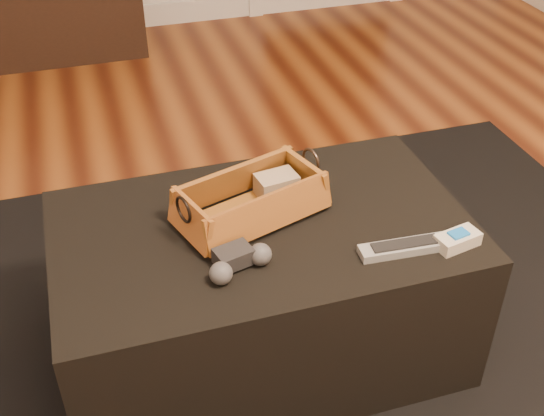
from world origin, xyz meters
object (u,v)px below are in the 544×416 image
object	(u,v)px
tv_remote	(248,214)
cream_gadget	(457,240)
wicker_basket	(251,202)
ottoman	(262,290)
silver_remote	(405,247)
game_controller	(238,261)

from	to	relation	value
tv_remote	cream_gadget	size ratio (longest dim) A/B	1.71
wicker_basket	ottoman	bearing A→B (deg)	-71.76
ottoman	cream_gadget	world-z (taller)	cream_gadget
cream_gadget	silver_remote	bearing A→B (deg)	171.90
tv_remote	game_controller	bearing A→B (deg)	-136.61
tv_remote	cream_gadget	distance (m)	0.49
wicker_basket	cream_gadget	xyz separation A→B (m)	(0.42, -0.25, -0.03)
wicker_basket	game_controller	world-z (taller)	wicker_basket
ottoman	game_controller	world-z (taller)	game_controller
wicker_basket	silver_remote	xyz separation A→B (m)	(0.30, -0.23, -0.03)
ottoman	wicker_basket	xyz separation A→B (m)	(-0.01, 0.04, 0.25)
wicker_basket	silver_remote	distance (m)	0.38
tv_remote	wicker_basket	size ratio (longest dim) A/B	0.48
ottoman	wicker_basket	distance (m)	0.26
tv_remote	game_controller	world-z (taller)	game_controller
tv_remote	game_controller	size ratio (longest dim) A/B	1.17
ottoman	silver_remote	bearing A→B (deg)	-33.83
ottoman	silver_remote	world-z (taller)	silver_remote
cream_gadget	tv_remote	bearing A→B (deg)	151.95
tv_remote	silver_remote	distance (m)	0.38
cream_gadget	game_controller	bearing A→B (deg)	172.43
wicker_basket	game_controller	size ratio (longest dim) A/B	2.44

